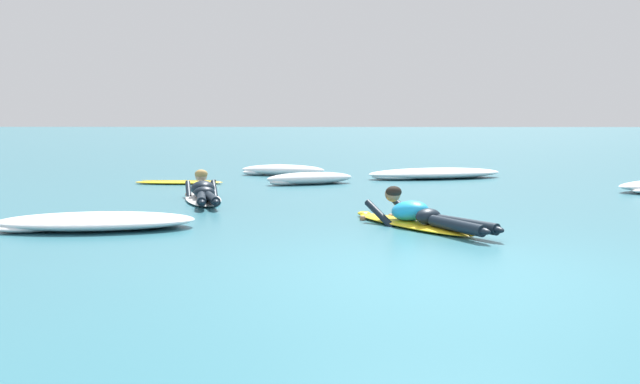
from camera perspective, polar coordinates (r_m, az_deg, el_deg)
ground_plane at (r=16.90m, az=4.20°, el=1.08°), size 120.00×120.00×0.00m
surfer_near at (r=9.63m, az=7.47°, el=-1.91°), size 1.77×2.46×0.55m
surfer_far at (r=12.53m, az=-8.85°, el=-0.10°), size 1.07×2.60×0.54m
drifting_surfboard at (r=15.71m, az=-10.61°, el=0.74°), size 1.82×0.53×0.16m
whitewater_mid_left at (r=15.38m, az=-0.77°, el=1.03°), size 1.95×1.28×0.25m
whitewater_mid_right at (r=17.53m, az=-2.83°, el=1.65°), size 2.04×0.93×0.25m
whitewater_back at (r=16.92m, az=8.73°, el=1.40°), size 3.26×1.84×0.23m
whitewater_far_band at (r=9.88m, az=-16.63°, el=-2.16°), size 2.59×1.40×0.20m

